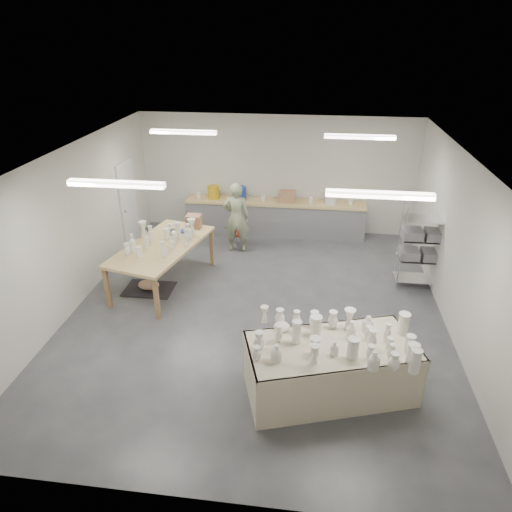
# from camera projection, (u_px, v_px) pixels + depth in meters

# --- Properties ---
(room) EXTENTS (8.00, 8.02, 3.00)m
(room) POSITION_uv_depth(u_px,v_px,m) (252.00, 208.00, 7.97)
(room) COLOR #424449
(room) RESTS_ON ground
(back_counter) EXTENTS (4.60, 0.60, 1.24)m
(back_counter) POSITION_uv_depth(u_px,v_px,m) (274.00, 216.00, 11.85)
(back_counter) COLOR tan
(back_counter) RESTS_ON ground
(wire_shelf) EXTENTS (0.88, 0.48, 1.80)m
(wire_shelf) POSITION_uv_depth(u_px,v_px,m) (422.00, 245.00, 9.27)
(wire_shelf) COLOR silver
(wire_shelf) RESTS_ON ground
(drying_table) EXTENTS (2.65, 1.85, 1.21)m
(drying_table) POSITION_uv_depth(u_px,v_px,m) (331.00, 366.00, 6.66)
(drying_table) COLOR olive
(drying_table) RESTS_ON ground
(work_table) EXTENTS (1.77, 2.68, 1.29)m
(work_table) POSITION_uv_depth(u_px,v_px,m) (165.00, 242.00, 9.38)
(work_table) COLOR tan
(work_table) RESTS_ON ground
(rug) EXTENTS (1.00, 0.70, 0.02)m
(rug) POSITION_uv_depth(u_px,v_px,m) (149.00, 289.00, 9.50)
(rug) COLOR black
(rug) RESTS_ON ground
(cat) EXTENTS (0.50, 0.41, 0.19)m
(cat) POSITION_uv_depth(u_px,v_px,m) (149.00, 285.00, 9.44)
(cat) COLOR white
(cat) RESTS_ON rug
(potter) EXTENTS (0.65, 0.46, 1.71)m
(potter) POSITION_uv_depth(u_px,v_px,m) (236.00, 217.00, 10.79)
(potter) COLOR #939F7B
(potter) RESTS_ON ground
(red_stool) EXTENTS (0.38, 0.38, 0.34)m
(red_stool) POSITION_uv_depth(u_px,v_px,m) (239.00, 234.00, 11.27)
(red_stool) COLOR red
(red_stool) RESTS_ON ground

